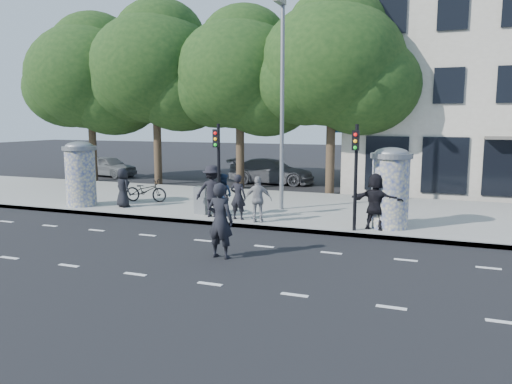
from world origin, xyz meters
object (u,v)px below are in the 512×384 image
at_px(ad_column_left, 80,172).
at_px(ped_e, 258,199).
at_px(bicycle, 146,191).
at_px(car_left, 109,166).
at_px(ped_d, 212,191).
at_px(ad_column_right, 390,186).
at_px(ped_b, 238,197).
at_px(car_right, 271,171).
at_px(traffic_pole_near, 218,162).
at_px(cabinet_left, 202,200).
at_px(cabinet_right, 387,209).
at_px(ped_c, 223,195).
at_px(ped_f, 376,201).
at_px(ped_a, 123,188).
at_px(traffic_pole_far, 356,166).
at_px(man_road, 220,220).
at_px(street_lamp, 282,91).

relative_size(ad_column_left, ped_e, 1.65).
relative_size(bicycle, car_left, 0.48).
xyz_separation_m(ad_column_left, ped_d, (6.11, -0.20, -0.44)).
relative_size(ad_column_right, ped_b, 1.63).
relative_size(ped_b, car_right, 0.33).
relative_size(ad_column_right, ped_d, 1.39).
xyz_separation_m(traffic_pole_near, bicycle, (-4.62, 2.45, -1.59)).
xyz_separation_m(cabinet_left, cabinet_right, (6.74, 0.58, 0.01)).
bearing_deg(ped_c, ped_b, 164.83).
xyz_separation_m(ad_column_left, car_right, (4.66, 10.58, -0.82)).
bearing_deg(car_left, car_right, -78.89).
height_order(ped_b, cabinet_right, ped_b).
bearing_deg(ped_f, ped_d, 7.63).
bearing_deg(ad_column_left, ped_a, 9.37).
height_order(traffic_pole_far, cabinet_right, traffic_pole_far).
relative_size(ped_e, cabinet_left, 1.55).
xyz_separation_m(ped_a, ped_f, (10.16, -0.55, 0.13)).
distance_m(ped_a, bicycle, 1.48).
bearing_deg(ped_e, ped_c, -37.13).
distance_m(ped_a, ped_b, 5.40).
distance_m(ped_b, car_left, 17.30).
relative_size(man_road, car_right, 0.41).
xyz_separation_m(street_lamp, ped_c, (-1.61, -2.00, -3.86)).
relative_size(ped_f, car_left, 0.47).
bearing_deg(traffic_pole_far, ad_column_right, 42.21).
bearing_deg(ped_a, ad_column_right, -158.10).
bearing_deg(cabinet_right, ped_e, -163.30).
distance_m(ped_e, car_left, 18.12).
height_order(ped_a, cabinet_right, ped_a).
xyz_separation_m(street_lamp, bicycle, (-6.02, -0.39, -4.15)).
bearing_deg(traffic_pole_near, car_right, 99.73).
distance_m(traffic_pole_far, ped_f, 1.38).
height_order(traffic_pole_far, car_right, traffic_pole_far).
bearing_deg(ped_e, bicycle, -35.10).
bearing_deg(ad_column_right, ped_c, -179.38).
bearing_deg(ped_a, ped_d, -164.32).
height_order(ped_e, man_road, man_road).
bearing_deg(man_road, ped_f, -123.30).
bearing_deg(ad_column_left, cabinet_left, 1.19).
distance_m(ad_column_left, car_left, 12.17).
bearing_deg(ped_d, ad_column_right, 172.57).
relative_size(traffic_pole_near, ped_a, 2.14).
distance_m(traffic_pole_far, ped_b, 4.40).
bearing_deg(street_lamp, traffic_pole_near, -116.23).
relative_size(ped_b, cabinet_right, 1.54).
bearing_deg(traffic_pole_near, street_lamp, 63.77).
height_order(street_lamp, cabinet_left, street_lamp).
relative_size(ad_column_right, ped_c, 1.69).
height_order(ped_e, cabinet_right, ped_e).
distance_m(ped_e, cabinet_right, 4.39).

